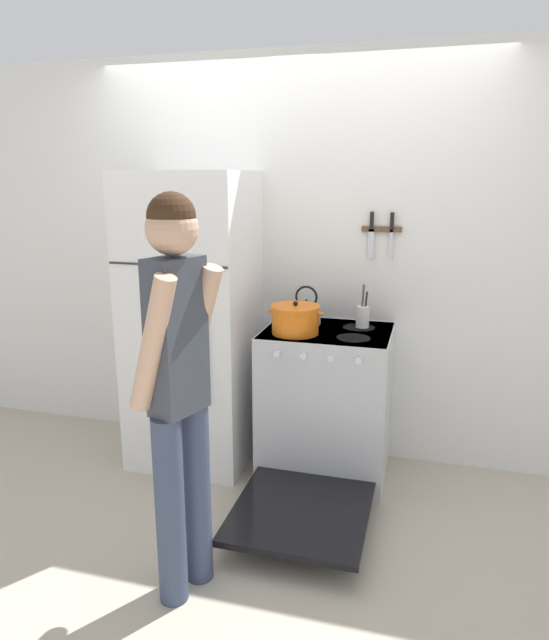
{
  "coord_description": "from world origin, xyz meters",
  "views": [
    {
      "loc": [
        0.87,
        -3.53,
        1.81
      ],
      "look_at": [
        0.01,
        -0.45,
        1.0
      ],
      "focal_mm": 32.0,
      "sensor_mm": 36.0,
      "label": 1
    }
  ],
  "objects_px": {
    "refrigerator": "(193,321)",
    "dutch_oven_pot": "(295,319)",
    "stove_range": "(325,406)",
    "person": "(178,379)",
    "utensil_jar": "(363,315)",
    "tea_kettle": "(306,312)"
  },
  "relations": [
    {
      "from": "tea_kettle",
      "to": "person",
      "type": "xyz_separation_m",
      "value": [
        -0.25,
        -1.33,
        0.01
      ]
    },
    {
      "from": "refrigerator",
      "to": "stove_range",
      "type": "distance_m",
      "value": 0.97
    },
    {
      "from": "stove_range",
      "to": "utensil_jar",
      "type": "relative_size",
      "value": 4.96
    },
    {
      "from": "tea_kettle",
      "to": "person",
      "type": "distance_m",
      "value": 1.35
    },
    {
      "from": "stove_range",
      "to": "dutch_oven_pot",
      "type": "height_order",
      "value": "dutch_oven_pot"
    },
    {
      "from": "refrigerator",
      "to": "dutch_oven_pot",
      "type": "xyz_separation_m",
      "value": [
        0.69,
        -0.1,
        0.08
      ]
    },
    {
      "from": "refrigerator",
      "to": "person",
      "type": "bearing_deg",
      "value": -69.07
    },
    {
      "from": "utensil_jar",
      "to": "person",
      "type": "distance_m",
      "value": 1.46
    },
    {
      "from": "stove_range",
      "to": "utensil_jar",
      "type": "distance_m",
      "value": 0.59
    },
    {
      "from": "refrigerator",
      "to": "utensil_jar",
      "type": "xyz_separation_m",
      "value": [
        1.05,
        0.15,
        0.07
      ]
    },
    {
      "from": "person",
      "to": "utensil_jar",
      "type": "bearing_deg",
      "value": -5.49
    },
    {
      "from": "utensil_jar",
      "to": "person",
      "type": "height_order",
      "value": "person"
    },
    {
      "from": "utensil_jar",
      "to": "person",
      "type": "relative_size",
      "value": 0.15
    },
    {
      "from": "stove_range",
      "to": "utensil_jar",
      "type": "height_order",
      "value": "utensil_jar"
    },
    {
      "from": "refrigerator",
      "to": "stove_range",
      "type": "height_order",
      "value": "refrigerator"
    },
    {
      "from": "dutch_oven_pot",
      "to": "tea_kettle",
      "type": "height_order",
      "value": "tea_kettle"
    },
    {
      "from": "person",
      "to": "stove_range",
      "type": "bearing_deg",
      "value": -0.58
    },
    {
      "from": "utensil_jar",
      "to": "person",
      "type": "bearing_deg",
      "value": -113.97
    },
    {
      "from": "refrigerator",
      "to": "dutch_oven_pot",
      "type": "distance_m",
      "value": 0.7
    },
    {
      "from": "stove_range",
      "to": "tea_kettle",
      "type": "relative_size",
      "value": 5.6
    },
    {
      "from": "utensil_jar",
      "to": "person",
      "type": "xyz_separation_m",
      "value": [
        -0.59,
        -1.33,
        0.01
      ]
    },
    {
      "from": "refrigerator",
      "to": "person",
      "type": "relative_size",
      "value": 1.05
    }
  ]
}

